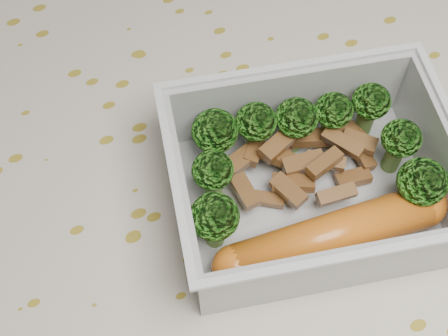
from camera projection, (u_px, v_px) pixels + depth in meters
name	position (u px, v px, depth m)	size (l,w,h in m)	color
dining_table	(219.00, 255.00, 0.46)	(1.40, 0.90, 0.75)	brown
tablecloth	(219.00, 226.00, 0.42)	(1.46, 0.96, 0.19)	beige
lunch_container	(311.00, 185.00, 0.36)	(0.19, 0.16, 0.06)	silver
broccoli_florets	(301.00, 149.00, 0.36)	(0.15, 0.11, 0.04)	#608C3F
meat_pile	(307.00, 159.00, 0.38)	(0.10, 0.06, 0.02)	brown
sausage	(332.00, 236.00, 0.35)	(0.14, 0.04, 0.03)	#CE6517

